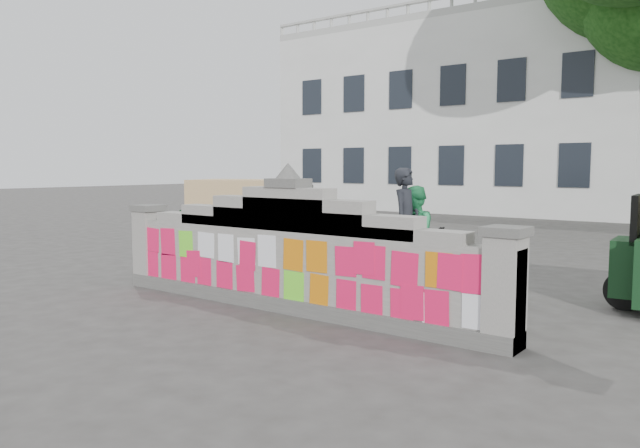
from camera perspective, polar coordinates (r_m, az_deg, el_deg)
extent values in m
plane|color=#383533|center=(8.61, -2.88, -7.89)|extent=(100.00, 100.00, 0.00)
cube|color=#4C4C49|center=(8.58, -2.89, -7.24)|extent=(6.40, 0.42, 0.20)
cube|color=gray|center=(8.49, -2.90, -3.94)|extent=(6.40, 0.32, 1.00)
cube|color=gray|center=(8.42, -2.92, -0.11)|extent=(5.20, 0.32, 0.14)
cube|color=gray|center=(8.41, -2.92, 0.36)|extent=(4.00, 0.32, 0.28)
cube|color=gray|center=(8.40, -2.93, 0.91)|extent=(2.60, 0.32, 0.44)
cube|color=gray|center=(8.40, -2.93, 1.38)|extent=(1.40, 0.32, 0.58)
cube|color=#4C4C49|center=(8.38, -2.94, 3.77)|extent=(0.55, 0.36, 0.12)
cone|color=#4C4C49|center=(8.38, -2.95, 4.86)|extent=(0.36, 0.36, 0.22)
cube|color=gray|center=(10.68, -15.34, -2.11)|extent=(0.36, 0.40, 1.24)
cube|color=#4C4C49|center=(10.61, -15.43, 1.42)|extent=(0.44, 0.44, 0.10)
cube|color=gray|center=(6.95, 16.53, -6.07)|extent=(0.36, 0.40, 1.24)
cube|color=#4C4C49|center=(6.85, 16.67, -0.65)|extent=(0.44, 0.44, 0.10)
cube|color=silver|center=(31.05, 14.03, 8.91)|extent=(16.00, 10.00, 8.00)
imported|color=black|center=(10.23, 7.84, -2.98)|extent=(1.93, 0.76, 1.00)
imported|color=black|center=(10.18, 7.86, -1.05)|extent=(0.43, 0.64, 1.69)
imported|color=#299958|center=(10.28, 8.53, -1.11)|extent=(0.92, 1.00, 1.65)
cube|color=black|center=(13.83, -6.59, -0.42)|extent=(2.91, 2.18, 0.86)
cube|color=tan|center=(13.77, -6.62, 2.71)|extent=(2.68, 2.05, 0.65)
cube|color=black|center=(13.32, -1.32, -0.60)|extent=(0.76, 0.89, 0.75)
cube|color=black|center=(13.27, -1.32, 2.18)|extent=(0.33, 0.74, 0.65)
cylinder|color=black|center=(13.32, -0.88, -2.00)|extent=(0.55, 0.30, 0.54)
cylinder|color=black|center=(13.78, -11.28, -1.86)|extent=(0.55, 0.30, 0.54)
cylinder|color=black|center=(14.82, -9.01, -1.33)|extent=(0.55, 0.30, 0.54)
cube|color=black|center=(9.46, 26.85, -3.55)|extent=(0.60, 0.81, 0.77)
cube|color=black|center=(9.39, 27.02, 0.41)|extent=(0.15, 0.77, 0.66)
cylinder|color=black|center=(9.53, 26.11, -5.46)|extent=(0.56, 0.17, 0.55)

